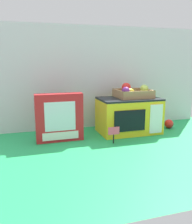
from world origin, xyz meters
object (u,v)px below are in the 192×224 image
Objects in this scene: cookie_set_box at (59,118)px; loose_toy_apple at (169,124)px; toy_microwave at (129,115)px; food_groups_crate at (133,93)px; price_sign at (114,133)px.

cookie_set_box is 0.81m from loose_toy_apple.
food_groups_crate is (0.04, 0.02, 0.15)m from toy_microwave.
food_groups_crate is at bearing 7.22° from cookie_set_box.
cookie_set_box is at bearing -172.78° from food_groups_crate.
food_groups_crate is 0.53m from cookie_set_box.
price_sign is 0.54m from loose_toy_apple.
food_groups_crate is at bearing 176.79° from loose_toy_apple.
cookie_set_box is 4.53× the size of loose_toy_apple.
toy_microwave is 1.74× the size of food_groups_crate.
toy_microwave is 4.03× the size of price_sign.
food_groups_crate reaches higher than toy_microwave.
cookie_set_box is at bearing -174.82° from toy_microwave.
price_sign is at bearing -26.32° from cookie_set_box.
toy_microwave is 0.16m from food_groups_crate.
price_sign is at bearing -135.83° from food_groups_crate.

